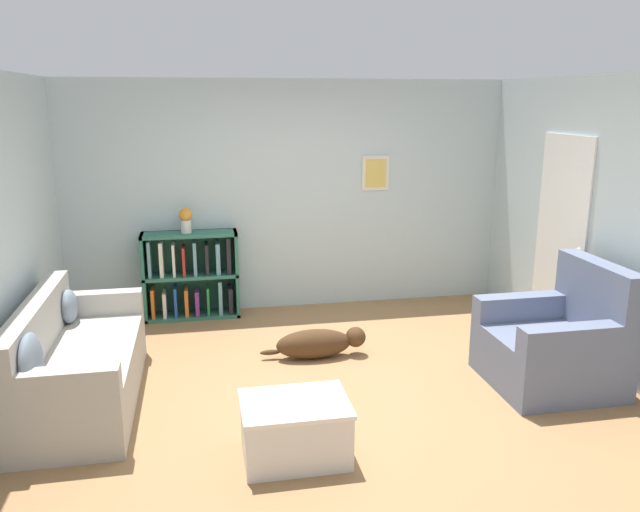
# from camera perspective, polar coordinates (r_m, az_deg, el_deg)

# --- Properties ---
(ground_plane) EXTENTS (14.00, 14.00, 0.00)m
(ground_plane) POSITION_cam_1_polar(r_m,az_deg,el_deg) (5.42, 0.82, -11.86)
(ground_plane) COLOR #997047
(wall_back) EXTENTS (5.60, 0.13, 2.60)m
(wall_back) POSITION_cam_1_polar(r_m,az_deg,el_deg) (7.17, -2.80, 5.49)
(wall_back) COLOR silver
(wall_back) RESTS_ON ground_plane
(wall_right) EXTENTS (0.16, 5.00, 2.60)m
(wall_right) POSITION_cam_1_polar(r_m,az_deg,el_deg) (6.06, 25.17, 2.48)
(wall_right) COLOR silver
(wall_right) RESTS_ON ground_plane
(couch) EXTENTS (0.80, 1.89, 0.86)m
(couch) POSITION_cam_1_polar(r_m,az_deg,el_deg) (5.39, -21.41, -9.32)
(couch) COLOR #ADA89E
(couch) RESTS_ON ground_plane
(bookshelf) EXTENTS (1.04, 0.32, 0.97)m
(bookshelf) POSITION_cam_1_polar(r_m,az_deg,el_deg) (7.07, -11.62, -1.81)
(bookshelf) COLOR #2D6B56
(bookshelf) RESTS_ON ground_plane
(recliner_chair) EXTENTS (0.99, 0.98, 1.06)m
(recliner_chair) POSITION_cam_1_polar(r_m,az_deg,el_deg) (5.71, 20.84, -7.51)
(recliner_chair) COLOR slate
(recliner_chair) RESTS_ON ground_plane
(coffee_table) EXTENTS (0.72, 0.54, 0.41)m
(coffee_table) POSITION_cam_1_polar(r_m,az_deg,el_deg) (4.38, -2.30, -15.40)
(coffee_table) COLOR silver
(coffee_table) RESTS_ON ground_plane
(dog) EXTENTS (1.01, 0.25, 0.28)m
(dog) POSITION_cam_1_polar(r_m,az_deg,el_deg) (5.93, -0.12, -7.96)
(dog) COLOR #472D19
(dog) RESTS_ON ground_plane
(vase) EXTENTS (0.14, 0.14, 0.27)m
(vase) POSITION_cam_1_polar(r_m,az_deg,el_deg) (6.91, -12.18, 3.35)
(vase) COLOR silver
(vase) RESTS_ON bookshelf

